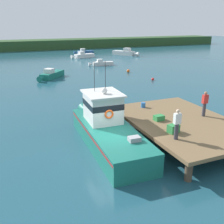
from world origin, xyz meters
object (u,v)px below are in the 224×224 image
at_px(deckhand_by_the_boat, 177,124).
at_px(mooring_buoy_outer, 128,71).
at_px(bait_bucket, 143,105).
at_px(moored_boat_far_left, 83,55).
at_px(crate_single_by_cleat, 159,118).
at_px(moored_boat_off_the_point, 101,63).
at_px(mooring_buoy_spare_mooring, 153,79).
at_px(moored_boat_outer_mooring, 51,75).
at_px(crate_single_far, 173,129).
at_px(deckhand_further_back, 205,103).
at_px(moored_boat_mid_harbor, 125,53).
at_px(main_fishing_boat, 106,127).
at_px(moored_boat_far_right, 84,52).

relative_size(deckhand_by_the_boat, mooring_buoy_outer, 3.60).
height_order(bait_bucket, moored_boat_far_left, bait_bucket).
bearing_deg(mooring_buoy_outer, crate_single_by_cleat, -111.52).
relative_size(moored_boat_off_the_point, mooring_buoy_spare_mooring, 12.24).
relative_size(crate_single_by_cleat, bait_bucket, 1.76).
distance_m(crate_single_by_cleat, mooring_buoy_outer, 22.99).
height_order(moored_boat_off_the_point, mooring_buoy_spare_mooring, moored_boat_off_the_point).
bearing_deg(moored_boat_outer_mooring, crate_single_far, -84.23).
distance_m(deckhand_further_back, moored_boat_mid_harbor, 43.33).
bearing_deg(mooring_buoy_outer, main_fishing_boat, -119.39).
bearing_deg(deckhand_by_the_boat, moored_boat_outer_mooring, 94.66).
distance_m(crate_single_by_cleat, moored_boat_off_the_point, 29.92).
height_order(moored_boat_outer_mooring, mooring_buoy_outer, moored_boat_outer_mooring).
height_order(main_fishing_boat, deckhand_further_back, main_fishing_boat).
height_order(mooring_buoy_outer, mooring_buoy_spare_mooring, mooring_buoy_outer).
height_order(main_fishing_boat, moored_boat_off_the_point, main_fishing_boat).
distance_m(crate_single_by_cleat, crate_single_far, 1.98).
relative_size(deckhand_further_back, moored_boat_mid_harbor, 0.28).
height_order(deckhand_by_the_boat, moored_boat_far_right, deckhand_by_the_boat).
bearing_deg(moored_boat_far_left, mooring_buoy_spare_mooring, -86.58).
xyz_separation_m(bait_bucket, mooring_buoy_spare_mooring, (8.38, 12.47, -1.20)).
distance_m(moored_boat_far_right, moored_boat_off_the_point, 18.25).
bearing_deg(deckhand_further_back, deckhand_by_the_boat, -148.79).
distance_m(main_fishing_boat, moored_boat_mid_harbor, 44.82).
height_order(crate_single_by_cleat, moored_boat_far_left, crate_single_by_cleat).
relative_size(crate_single_far, moored_boat_far_right, 0.13).
relative_size(mooring_buoy_outer, mooring_buoy_spare_mooring, 1.31).
relative_size(crate_single_far, moored_boat_mid_harbor, 0.10).
distance_m(main_fishing_boat, mooring_buoy_outer, 23.83).
relative_size(main_fishing_boat, moored_boat_off_the_point, 2.34).
bearing_deg(crate_single_far, moored_boat_mid_harbor, 67.66).
bearing_deg(bait_bucket, moored_boat_mid_harbor, 66.12).
bearing_deg(moored_boat_outer_mooring, mooring_buoy_spare_mooring, -29.08).
bearing_deg(moored_boat_off_the_point, crate_single_by_cleat, -103.89).
bearing_deg(moored_boat_far_right, mooring_buoy_outer, -92.93).
bearing_deg(crate_single_by_cleat, moored_boat_outer_mooring, 97.09).
relative_size(main_fishing_boat, moored_boat_far_right, 2.17).
bearing_deg(bait_bucket, moored_boat_outer_mooring, 99.27).
xyz_separation_m(crate_single_far, mooring_buoy_spare_mooring, (9.09, 17.11, -1.25)).
bearing_deg(moored_boat_far_right, deckhand_further_back, -97.96).
distance_m(deckhand_by_the_boat, deckhand_further_back, 4.44).
bearing_deg(bait_bucket, moored_boat_far_left, 79.51).
bearing_deg(main_fishing_boat, mooring_buoy_spare_mooring, 50.37).
xyz_separation_m(crate_single_by_cleat, mooring_buoy_outer, (8.42, 21.37, -1.13)).
relative_size(main_fishing_boat, crate_single_far, 16.45).
bearing_deg(moored_boat_outer_mooring, bait_bucket, -80.73).
relative_size(crate_single_far, deckhand_by_the_boat, 0.37).
distance_m(moored_boat_mid_harbor, mooring_buoy_outer, 21.04).
bearing_deg(mooring_buoy_spare_mooring, moored_boat_outer_mooring, 150.92).
bearing_deg(deckhand_further_back, crate_single_far, -156.08).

